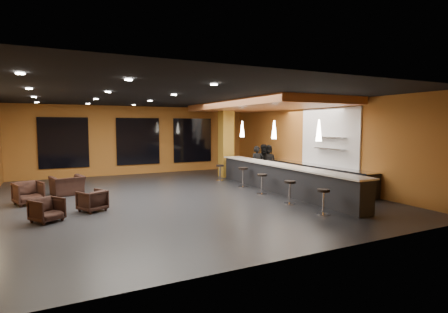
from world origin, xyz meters
name	(u,v)px	position (x,y,z in m)	size (l,w,h in m)	color
floor	(180,198)	(0.00, 0.00, -0.05)	(12.00, 13.00, 0.10)	black
ceiling	(179,95)	(0.00, 0.00, 3.55)	(12.00, 13.00, 0.10)	black
wall_back	(138,140)	(0.00, 6.55, 1.75)	(12.00, 0.10, 3.50)	#9D5D23
wall_front	(297,166)	(0.00, -6.55, 1.75)	(12.00, 0.10, 3.50)	#9D5D23
wall_right	(314,143)	(6.05, 0.00, 1.75)	(0.10, 13.00, 3.50)	#9D5D23
wood_soffit	(261,105)	(4.00, 1.00, 3.36)	(3.60, 8.00, 0.28)	#AD6032
window_left	(64,143)	(-3.50, 6.44, 1.70)	(2.20, 0.06, 2.40)	black
window_center	(138,141)	(0.00, 6.44, 1.70)	(2.20, 0.06, 2.40)	black
window_right	(193,140)	(3.00, 6.44, 1.70)	(2.20, 0.06, 2.40)	black
tile_backsplash	(329,138)	(5.96, -1.00, 2.00)	(0.06, 3.20, 2.40)	white
bar_counter	(281,179)	(3.65, -1.00, 0.50)	(0.60, 8.00, 1.00)	black
bar_top	(281,165)	(3.65, -1.00, 1.02)	(0.78, 8.10, 0.05)	silver
prep_counter	(314,176)	(5.65, -0.50, 0.43)	(0.70, 6.00, 0.86)	black
prep_top	(314,165)	(5.65, -0.50, 0.89)	(0.72, 6.00, 0.03)	silver
wall_shelf_lower	(330,149)	(5.82, -1.20, 1.60)	(0.30, 1.50, 0.03)	silver
wall_shelf_upper	(330,137)	(5.82, -1.20, 2.05)	(0.30, 1.50, 0.03)	silver
column	(226,141)	(3.65, 3.60, 1.75)	(0.60, 0.60, 3.50)	olive
pendant_0	(319,130)	(3.65, -3.00, 2.35)	(0.20, 0.20, 0.70)	white
pendant_1	(274,130)	(3.65, -0.50, 2.35)	(0.20, 0.20, 0.70)	white
pendant_2	(242,129)	(3.65, 2.00, 2.35)	(0.20, 0.20, 0.70)	white
staff_a	(257,164)	(4.23, 1.63, 0.80)	(0.58, 0.38, 1.59)	black
staff_b	(265,162)	(4.85, 2.00, 0.82)	(0.80, 0.62, 1.64)	black
staff_c	(268,161)	(5.25, 2.29, 0.80)	(0.78, 0.51, 1.59)	black
armchair_a	(47,210)	(-4.20, -1.62, 0.31)	(0.67, 0.69, 0.62)	black
armchair_b	(92,201)	(-3.02, -0.94, 0.31)	(0.67, 0.69, 0.62)	black
armchair_c	(28,193)	(-4.75, 0.93, 0.36)	(0.77, 0.79, 0.72)	black
armchair_d	(67,185)	(-3.57, 2.06, 0.34)	(1.05, 0.92, 0.68)	black
bar_stool_0	(323,198)	(2.76, -4.25, 0.47)	(0.37, 0.37, 0.73)	silver
bar_stool_1	(290,189)	(2.74, -2.74, 0.48)	(0.38, 0.38, 0.75)	silver
bar_stool_2	(262,181)	(2.82, -0.98, 0.48)	(0.38, 0.38, 0.75)	silver
bar_stool_3	(243,174)	(2.93, 0.63, 0.52)	(0.41, 0.41, 0.81)	silver
bar_stool_4	(220,171)	(2.80, 2.52, 0.47)	(0.37, 0.37, 0.73)	silver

